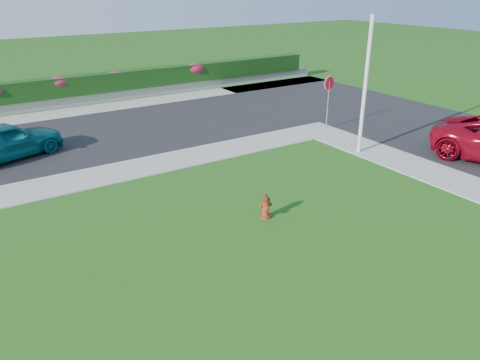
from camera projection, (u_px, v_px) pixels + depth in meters
ground at (345, 257)px, 12.38m from camera, size 120.00×120.00×0.00m
street_right at (472, 140)px, 21.46m from camera, size 8.00×32.00×0.04m
street_far at (37, 146)px, 20.70m from camera, size 26.00×8.00×0.04m
sidewalk_far at (36, 189)px, 16.34m from camera, size 24.00×2.00×0.04m
curb_corner at (317, 130)px, 22.82m from camera, size 2.00×2.00×0.04m
sidewalk_beyond at (93, 109)px, 26.56m from camera, size 34.00×2.00×0.04m
retaining_wall at (85, 99)px, 27.61m from camera, size 34.00×0.40×0.60m
hedge at (82, 85)px, 27.35m from camera, size 32.00×0.90×1.10m
fire_hydrant at (266, 206)px, 14.31m from camera, size 0.41×0.39×0.79m
sedan_teal at (5, 141)px, 18.82m from camera, size 4.83×3.15×1.53m
utility_pole at (365, 87)px, 18.82m from camera, size 0.16×0.16×5.58m
stop_sign at (329, 90)px, 22.28m from camera, size 0.72×0.11×2.63m
flower_clump_d at (59, 82)px, 26.51m from camera, size 1.28×0.82×0.64m
flower_clump_e at (116, 76)px, 28.14m from camera, size 1.06×0.68×0.53m
flower_clump_f at (195, 69)px, 30.86m from camera, size 1.48×0.95×0.74m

